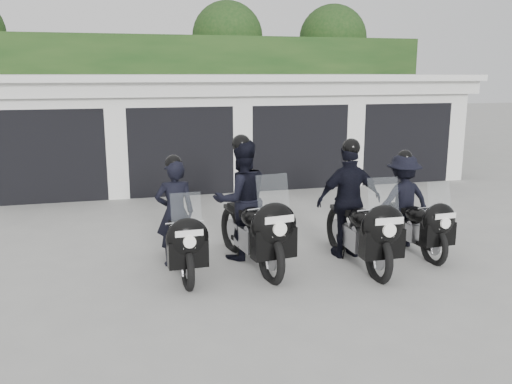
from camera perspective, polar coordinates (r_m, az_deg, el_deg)
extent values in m
plane|color=#9D9D98|center=(8.56, -2.98, -8.18)|extent=(80.00, 80.00, 0.00)
cube|color=silver|center=(16.51, -9.21, 6.68)|extent=(16.00, 6.00, 2.80)
cube|color=silver|center=(16.23, -9.32, 11.82)|extent=(16.40, 6.80, 0.16)
cube|color=silver|center=(13.20, -7.93, 10.75)|extent=(16.40, 0.12, 0.40)
cube|color=black|center=(13.73, -7.73, 0.17)|extent=(16.00, 0.06, 0.24)
cube|color=black|center=(14.74, -20.53, 4.20)|extent=(2.60, 2.60, 2.20)
cube|color=silver|center=(13.58, -21.39, 9.44)|extent=(2.60, 0.50, 0.60)
cube|color=silver|center=(13.59, -14.50, 5.24)|extent=(0.50, 0.50, 2.80)
cube|color=black|center=(14.76, -8.45, 4.86)|extent=(2.60, 2.60, 2.20)
cube|color=silver|center=(13.60, -8.12, 10.16)|extent=(2.60, 0.50, 0.60)
cube|color=silver|center=(13.96, -1.63, 5.81)|extent=(0.50, 0.50, 2.80)
cube|color=black|center=(15.41, 3.11, 5.30)|extent=(2.60, 2.60, 2.20)
cube|color=silver|center=(14.31, 4.50, 10.35)|extent=(2.60, 0.50, 0.60)
cube|color=silver|center=(14.97, 10.06, 6.07)|extent=(0.50, 0.50, 2.80)
cube|color=black|center=(16.63, 13.38, 5.50)|extent=(2.60, 2.60, 2.20)
cube|color=silver|center=(15.61, 15.47, 10.12)|extent=(2.60, 0.50, 0.60)
cube|color=silver|center=(16.51, 19.93, 6.10)|extent=(0.50, 0.50, 2.80)
cube|color=#163413|center=(20.43, -10.45, 9.82)|extent=(20.00, 2.00, 4.30)
sphere|color=#163413|center=(22.37, -3.03, 15.98)|extent=(2.80, 2.80, 2.80)
cylinder|color=black|center=(22.37, -2.95, 8.94)|extent=(0.24, 0.24, 3.30)
sphere|color=#163413|center=(23.72, 8.08, 15.68)|extent=(2.80, 2.80, 2.80)
cylinder|color=black|center=(23.72, 7.88, 9.04)|extent=(0.24, 0.24, 3.30)
torus|color=black|center=(7.85, -7.25, -7.86)|extent=(0.14, 0.71, 0.71)
torus|color=black|center=(9.16, -8.80, -4.92)|extent=(0.14, 0.71, 0.71)
cube|color=#A2A2A7|center=(8.50, -8.12, -5.81)|extent=(0.27, 0.54, 0.31)
cube|color=black|center=(8.53, -8.07, -6.83)|extent=(0.13, 1.26, 0.06)
ellipsoid|color=black|center=(8.25, -8.01, -3.97)|extent=(0.34, 0.57, 0.28)
cube|color=black|center=(8.64, -8.47, -3.10)|extent=(0.27, 0.54, 0.10)
ellipsoid|color=black|center=(7.63, -7.24, -4.84)|extent=(0.62, 0.35, 0.58)
cube|color=black|center=(7.70, -7.19, -6.43)|extent=(0.57, 0.24, 0.39)
cube|color=#B2BFC6|center=(7.56, -7.36, -1.97)|extent=(0.43, 0.13, 0.50)
cylinder|color=silver|center=(7.77, -7.53, -3.20)|extent=(0.54, 0.05, 0.03)
cube|color=white|center=(7.45, -7.04, -4.35)|extent=(0.39, 0.03, 0.09)
cube|color=white|center=(7.52, -7.04, -5.56)|extent=(0.18, 0.02, 0.10)
imported|color=black|center=(8.62, -8.52, -2.21)|extent=(0.64, 0.43, 1.70)
sphere|color=black|center=(8.46, -8.69, 3.03)|extent=(0.26, 0.26, 0.26)
torus|color=black|center=(8.01, 1.58, -6.99)|extent=(0.24, 0.83, 0.82)
torus|color=black|center=(9.43, -2.59, -3.99)|extent=(0.24, 0.83, 0.82)
cube|color=#A2A2A7|center=(8.71, -0.74, -4.84)|extent=(0.38, 0.65, 0.36)
cube|color=black|center=(8.74, -0.68, -6.00)|extent=(0.31, 1.45, 0.07)
ellipsoid|color=black|center=(8.43, -0.25, -2.72)|extent=(0.46, 0.69, 0.32)
cube|color=black|center=(8.86, -1.48, -1.84)|extent=(0.38, 0.65, 0.11)
ellipsoid|color=black|center=(7.78, 1.88, -3.53)|extent=(0.75, 0.47, 0.67)
cube|color=black|center=(7.85, 1.87, -5.34)|extent=(0.68, 0.34, 0.45)
cube|color=#B2BFC6|center=(7.69, 1.80, -0.26)|extent=(0.51, 0.20, 0.57)
cylinder|color=silver|center=(7.92, 1.20, -1.72)|extent=(0.62, 0.13, 0.03)
cube|color=white|center=(7.57, 2.51, -2.92)|extent=(0.45, 0.08, 0.10)
cube|color=white|center=(7.66, 2.38, -4.31)|extent=(0.20, 0.05, 0.11)
imported|color=black|center=(8.84, -1.54, -0.84)|extent=(1.06, 0.88, 1.96)
sphere|color=black|center=(8.67, -1.57, 5.09)|extent=(0.30, 0.30, 0.30)
torus|color=black|center=(8.25, 12.76, -6.80)|extent=(0.12, 0.79, 0.79)
torus|color=black|center=(9.59, 8.53, -3.90)|extent=(0.12, 0.79, 0.79)
cube|color=#A2A2A7|center=(8.91, 10.45, -4.74)|extent=(0.29, 0.60, 0.35)
cube|color=black|center=(8.95, 10.46, -5.84)|extent=(0.10, 1.41, 0.06)
ellipsoid|color=black|center=(8.65, 11.05, -2.76)|extent=(0.35, 0.63, 0.31)
cube|color=black|center=(9.05, 9.80, -1.88)|extent=(0.29, 0.60, 0.11)
ellipsoid|color=black|center=(8.03, 13.22, -3.56)|extent=(0.68, 0.36, 0.65)
cube|color=black|center=(8.10, 13.13, -5.26)|extent=(0.63, 0.24, 0.43)
cube|color=#B2BFC6|center=(7.95, 13.26, -0.50)|extent=(0.48, 0.13, 0.55)
cylinder|color=silver|center=(8.17, 12.59, -1.85)|extent=(0.61, 0.03, 0.03)
cube|color=white|center=(7.84, 13.88, -3.00)|extent=(0.43, 0.02, 0.10)
cube|color=white|center=(7.92, 13.70, -4.30)|extent=(0.19, 0.02, 0.11)
imported|color=black|center=(9.04, 9.78, -0.94)|extent=(1.12, 0.64, 1.90)
sphere|color=black|center=(8.88, 9.99, 4.66)|extent=(0.29, 0.29, 0.29)
torus|color=black|center=(9.22, 18.21, -5.38)|extent=(0.14, 0.69, 0.68)
torus|color=black|center=(10.28, 13.80, -3.28)|extent=(0.14, 0.69, 0.68)
cube|color=#A2A2A7|center=(9.73, 15.84, -3.88)|extent=(0.27, 0.53, 0.30)
cube|color=black|center=(9.76, 15.85, -4.75)|extent=(0.14, 1.22, 0.06)
ellipsoid|color=black|center=(9.53, 16.49, -2.29)|extent=(0.33, 0.56, 0.27)
cube|color=black|center=(9.84, 15.17, -1.63)|extent=(0.27, 0.53, 0.09)
ellipsoid|color=black|center=(9.04, 18.68, -2.85)|extent=(0.61, 0.34, 0.56)
cube|color=black|center=(9.09, 18.59, -4.16)|extent=(0.55, 0.24, 0.37)
cube|color=#B2BFC6|center=(8.97, 18.74, -0.50)|extent=(0.42, 0.13, 0.48)
cylinder|color=silver|center=(9.14, 18.06, -1.55)|extent=(0.53, 0.06, 0.03)
cube|color=white|center=(8.89, 19.34, -2.41)|extent=(0.37, 0.04, 0.08)
cube|color=white|center=(8.95, 19.15, -3.41)|extent=(0.17, 0.02, 0.09)
imported|color=black|center=(9.83, 15.16, -0.87)|extent=(1.09, 0.61, 1.64)
sphere|color=black|center=(9.69, 15.41, 3.56)|extent=(0.25, 0.25, 0.25)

